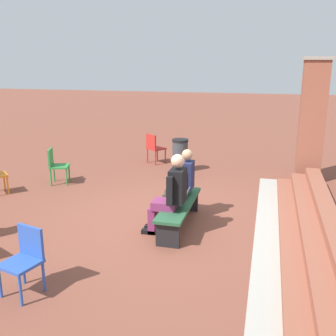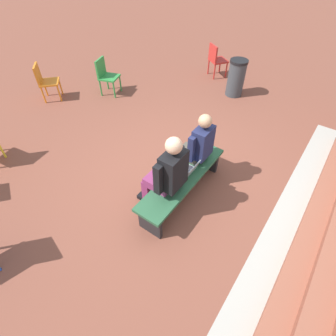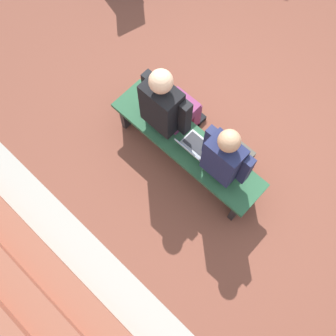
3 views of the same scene
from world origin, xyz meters
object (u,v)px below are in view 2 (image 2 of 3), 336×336
(person_adult, at_px, (167,173))
(laptop, at_px, (187,170))
(plastic_chair_by_pillar, at_px, (216,58))
(litter_bin, at_px, (236,78))
(plastic_chair_far_left, at_px, (45,80))
(plastic_chair_mid_courtyard, at_px, (106,74))
(person_student, at_px, (196,146))
(bench, at_px, (183,181))

(person_adult, height_order, laptop, person_adult)
(laptop, bearing_deg, plastic_chair_by_pillar, -157.46)
(litter_bin, bearing_deg, person_adult, 10.43)
(litter_bin, bearing_deg, plastic_chair_far_left, -51.66)
(person_adult, height_order, plastic_chair_by_pillar, person_adult)
(plastic_chair_mid_courtyard, relative_size, plastic_chair_by_pillar, 1.00)
(person_student, xyz_separation_m, plastic_chair_by_pillar, (-3.69, -1.60, -0.22))
(bench, height_order, plastic_chair_mid_courtyard, plastic_chair_mid_courtyard)
(litter_bin, bearing_deg, person_student, 13.06)
(plastic_chair_mid_courtyard, distance_m, plastic_chair_by_pillar, 2.94)
(bench, height_order, plastic_chair_by_pillar, plastic_chair_by_pillar)
(laptop, height_order, plastic_chair_mid_courtyard, plastic_chair_mid_courtyard)
(plastic_chair_mid_courtyard, distance_m, litter_bin, 3.13)
(person_student, bearing_deg, laptop, 12.29)
(person_student, xyz_separation_m, person_adult, (0.77, -0.01, 0.04))
(person_adult, distance_m, plastic_chair_mid_courtyard, 3.89)
(plastic_chair_far_left, bearing_deg, plastic_chair_mid_courtyard, 137.79)
(laptop, bearing_deg, litter_bin, -167.02)
(person_adult, bearing_deg, plastic_chair_by_pillar, -160.30)
(plastic_chair_mid_courtyard, bearing_deg, plastic_chair_by_pillar, 144.76)
(bench, xyz_separation_m, person_student, (-0.45, -0.06, 0.34))
(bench, distance_m, laptop, 0.18)
(laptop, relative_size, plastic_chair_by_pillar, 0.38)
(laptop, height_order, plastic_chair_by_pillar, plastic_chair_by_pillar)
(person_student, bearing_deg, plastic_chair_far_left, -93.44)
(person_student, relative_size, litter_bin, 1.50)
(person_adult, distance_m, plastic_chair_by_pillar, 4.74)
(person_student, distance_m, plastic_chair_mid_courtyard, 3.54)
(plastic_chair_by_pillar, relative_size, litter_bin, 0.98)
(person_adult, relative_size, plastic_chair_mid_courtyard, 1.64)
(laptop, bearing_deg, person_student, -167.71)
(person_adult, relative_size, litter_bin, 1.60)
(plastic_chair_by_pillar, bearing_deg, laptop, 22.54)
(plastic_chair_mid_courtyard, xyz_separation_m, plastic_chair_by_pillar, (-2.40, 1.69, 0.00))
(person_student, relative_size, person_adult, 0.94)
(person_adult, bearing_deg, bench, 167.55)
(bench, relative_size, laptop, 5.63)
(plastic_chair_by_pillar, bearing_deg, bench, 21.90)
(person_adult, bearing_deg, plastic_chair_mid_courtyard, -122.01)
(plastic_chair_far_left, bearing_deg, bench, 80.67)
(plastic_chair_by_pillar, height_order, litter_bin, litter_bin)
(bench, height_order, person_student, person_student)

